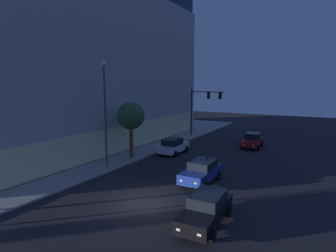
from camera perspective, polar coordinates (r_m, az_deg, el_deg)
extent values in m
plane|color=black|center=(18.62, -4.89, -15.38)|extent=(120.00, 120.00, 0.00)
cube|color=#4C4C51|center=(40.59, -20.10, -2.69)|extent=(34.60, 22.71, 0.15)
cube|color=#F6F1AB|center=(32.79, -7.77, -2.12)|extent=(30.78, 0.60, 2.84)
cube|color=#B0AFAF|center=(39.95, -20.78, 10.52)|extent=(34.20, 22.31, 18.44)
cylinder|color=black|center=(40.84, 4.76, 2.75)|extent=(0.18, 0.18, 6.75)
cylinder|color=black|center=(39.47, 7.92, 6.87)|extent=(0.58, 4.92, 0.12)
cube|color=black|center=(39.37, 8.23, 6.13)|extent=(0.35, 0.35, 0.90)
sphere|color=red|center=(39.30, 8.45, 5.72)|extent=(0.18, 0.18, 0.18)
cube|color=black|center=(38.62, 10.52, 6.04)|extent=(0.35, 0.35, 0.90)
sphere|color=red|center=(38.53, 10.78, 6.44)|extent=(0.18, 0.18, 0.18)
cylinder|color=#434343|center=(25.50, -12.57, 1.75)|extent=(0.16, 0.16, 8.99)
sphere|color=#F9EFC6|center=(25.41, -12.91, 12.22)|extent=(0.44, 0.44, 0.44)
cylinder|color=brown|center=(28.88, -7.45, -3.23)|extent=(0.37, 0.37, 3.15)
sphere|color=#335B32|center=(28.46, -7.55, 2.07)|extent=(2.77, 2.77, 2.77)
cube|color=black|center=(15.95, 7.56, -16.96)|extent=(4.73, 1.99, 0.74)
cube|color=black|center=(15.98, 8.04, -14.30)|extent=(2.41, 1.70, 0.59)
cube|color=#F9F4CC|center=(13.88, 6.39, -21.02)|extent=(0.13, 0.21, 0.12)
cube|color=#F9F4CC|center=(14.24, 2.14, -20.17)|extent=(0.13, 0.21, 0.12)
cylinder|color=black|center=(14.65, 8.99, -21.05)|extent=(0.64, 0.27, 0.63)
cylinder|color=black|center=(15.21, 2.26, -19.78)|extent=(0.64, 0.27, 0.63)
cylinder|color=black|center=(17.13, 12.13, -16.60)|extent=(0.64, 0.27, 0.63)
cylinder|color=black|center=(17.61, 6.36, -15.74)|extent=(0.64, 0.27, 0.63)
cube|color=navy|center=(22.03, 6.68, -9.55)|extent=(4.42, 1.90, 0.76)
cube|color=black|center=(22.13, 7.06, -7.65)|extent=(2.27, 1.69, 0.59)
cube|color=#F9F4CC|center=(19.96, 5.64, -11.46)|extent=(0.12, 0.20, 0.12)
cube|color=#F9F4CC|center=(20.42, 2.75, -10.97)|extent=(0.12, 0.20, 0.12)
cylinder|color=black|center=(20.62, 7.52, -11.95)|extent=(0.71, 0.25, 0.71)
cylinder|color=black|center=(21.36, 2.83, -11.16)|extent=(0.71, 0.25, 0.71)
cylinder|color=black|center=(23.03, 10.20, -9.82)|extent=(0.71, 0.25, 0.71)
cylinder|color=black|center=(23.69, 5.92, -9.21)|extent=(0.71, 0.25, 0.71)
cube|color=silver|center=(30.92, 1.18, -4.35)|extent=(4.23, 1.84, 0.71)
cube|color=black|center=(30.50, 0.89, -3.18)|extent=(2.14, 1.63, 0.68)
cube|color=#F9F4CC|center=(32.93, 2.12, -3.56)|extent=(0.12, 0.20, 0.12)
cube|color=#F9F4CC|center=(32.45, 3.79, -3.76)|extent=(0.12, 0.20, 0.12)
cylinder|color=black|center=(32.53, 0.93, -4.35)|extent=(0.68, 0.25, 0.68)
cylinder|color=black|center=(31.71, 3.75, -4.70)|extent=(0.68, 0.25, 0.68)
cylinder|color=black|center=(30.35, -1.52, -5.28)|extent=(0.68, 0.25, 0.68)
cylinder|color=black|center=(29.46, 1.45, -5.70)|extent=(0.68, 0.25, 0.68)
cube|color=maroon|center=(35.38, 16.70, -3.12)|extent=(4.14, 1.94, 0.69)
cube|color=black|center=(35.54, 16.84, -1.93)|extent=(1.93, 1.69, 0.70)
cube|color=#F9F4CC|center=(33.35, 16.93, -3.81)|extent=(0.13, 0.20, 0.12)
cube|color=#F9F4CC|center=(33.57, 15.11, -3.66)|extent=(0.13, 0.20, 0.12)
cylinder|color=black|center=(34.06, 17.74, -4.19)|extent=(0.66, 0.26, 0.65)
cylinder|color=black|center=(34.41, 14.77, -3.94)|extent=(0.66, 0.26, 0.65)
cylinder|color=black|center=(36.51, 18.47, -3.40)|extent=(0.66, 0.26, 0.65)
cylinder|color=black|center=(36.84, 15.69, -3.18)|extent=(0.66, 0.26, 0.65)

